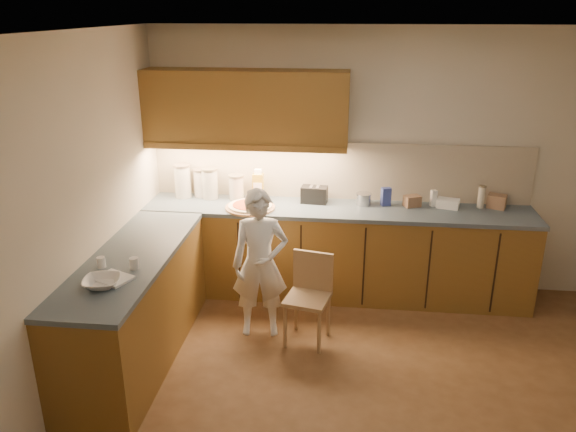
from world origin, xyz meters
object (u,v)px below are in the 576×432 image
Objects in this scene: pizza_on_board at (250,207)px; toaster at (314,195)px; child at (260,264)px; oil_jug at (258,186)px; wooden_chair at (310,291)px.

toaster is (0.60, 0.25, 0.06)m from pizza_on_board.
toaster is (0.40, 0.94, 0.34)m from child.
child is 4.97× the size of toaster.
child is at bearing -73.58° from pizza_on_board.
oil_jug is at bearing -177.39° from toaster.
wooden_chair is 2.48× the size of oil_jug.
wooden_chair is at bearing -82.63° from toaster.
pizza_on_board is at bearing -152.00° from toaster.
oil_jug is at bearing 132.90° from wooden_chair.
oil_jug is (-0.60, 1.02, 0.61)m from wooden_chair.
toaster is at bearing 58.79° from child.
wooden_chair is 1.14m from toaster.
pizza_on_board reaches higher than wooden_chair.
toaster is at bearing 22.88° from pizza_on_board.
wooden_chair is (0.64, -0.74, -0.49)m from pizza_on_board.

